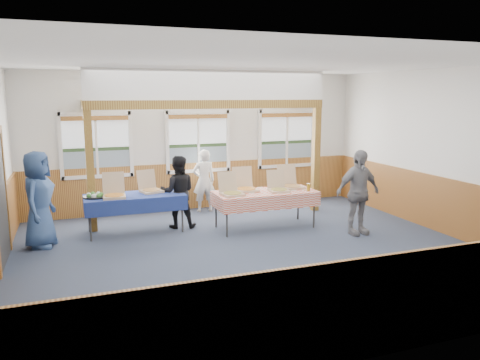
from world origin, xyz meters
name	(u,v)px	position (x,y,z in m)	size (l,w,h in m)	color
floor	(251,252)	(0.00, 0.00, 0.00)	(8.00, 8.00, 0.00)	#2A3445
ceiling	(252,62)	(0.00, 0.00, 3.20)	(8.00, 8.00, 0.00)	white
wall_back	(198,141)	(0.00, 3.50, 1.60)	(8.00, 8.00, 0.00)	silver
wall_front	(382,208)	(0.00, -3.50, 1.60)	(8.00, 8.00, 0.00)	silver
wall_right	(442,151)	(4.00, 0.00, 1.60)	(8.00, 8.00, 0.00)	silver
wainscot_back	(199,185)	(0.00, 3.48, 0.55)	(7.98, 0.05, 1.10)	brown
wainscot_front	(375,307)	(0.00, -3.48, 0.55)	(7.98, 0.05, 1.10)	brown
wainscot_right	(437,203)	(3.98, 0.00, 0.55)	(0.05, 6.98, 1.10)	brown
window_left	(96,142)	(-2.30, 3.46, 1.68)	(1.56, 0.10, 1.46)	white
window_mid	(198,138)	(0.00, 3.46, 1.68)	(1.56, 0.10, 1.46)	white
window_right	(287,135)	(2.30, 3.46, 1.68)	(1.56, 0.10, 1.46)	white
post_left	(90,172)	(-2.50, 2.30, 1.20)	(0.15, 0.15, 2.40)	brown
post_right	(316,160)	(2.50, 2.30, 1.20)	(0.15, 0.15, 2.40)	brown
cross_beam	(212,104)	(0.00, 2.30, 2.49)	(5.15, 0.18, 0.18)	brown
table_left	(135,197)	(-1.71, 1.93, 0.70)	(1.99, 1.02, 0.76)	#2F2F2F
table_right	(265,194)	(0.82, 1.34, 0.71)	(2.07, 0.95, 0.76)	#2F2F2F
pizza_box_a	(114,194)	(-2.11, 1.82, 0.83)	(0.44, 0.53, 0.45)	tan
pizza_box_b	(151,189)	(-1.37, 2.09, 0.82)	(0.50, 0.56, 0.43)	tan
pizza_box_c	(232,192)	(0.07, 1.25, 0.82)	(0.44, 0.52, 0.43)	tan
pizza_box_d	(246,187)	(0.47, 1.54, 0.83)	(0.43, 0.53, 0.46)	tan
pizza_box_e	(278,188)	(1.08, 1.27, 0.82)	(0.43, 0.50, 0.41)	tan
pizza_box_f	(291,185)	(1.47, 1.49, 0.83)	(0.43, 0.52, 0.47)	tan
veggie_tray	(95,196)	(-2.46, 1.93, 0.79)	(0.43, 0.43, 0.10)	black
drink_glass	(308,187)	(1.67, 1.09, 0.83)	(0.07, 0.07, 0.15)	olive
woman_white	(204,181)	(0.02, 3.08, 0.73)	(0.53, 0.35, 1.46)	silver
woman_black	(178,192)	(-0.83, 1.98, 0.74)	(0.72, 0.56, 1.48)	black
man_blue	(39,200)	(-3.42, 1.59, 0.86)	(0.84, 0.55, 1.73)	#334F81
person_grey	(358,192)	(2.34, 0.32, 0.83)	(0.97, 0.41, 1.66)	gray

